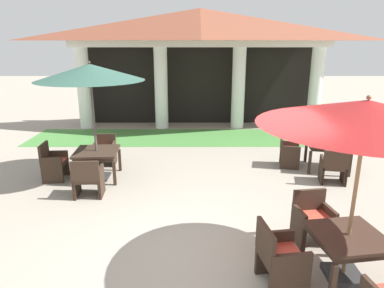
{
  "coord_description": "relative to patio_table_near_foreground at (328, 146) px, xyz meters",
  "views": [
    {
      "loc": [
        -0.3,
        -4.69,
        3.27
      ],
      "look_at": [
        -0.31,
        3.04,
        0.98
      ],
      "focal_mm": 32.3,
      "sensor_mm": 36.0,
      "label": 1
    }
  ],
  "objects": [
    {
      "name": "ground_plane",
      "position": [
        -3.29,
        -4.0,
        -0.63
      ],
      "size": [
        60.0,
        60.0,
        0.0
      ],
      "primitive_type": "plane",
      "color": "#9E9384"
    },
    {
      "name": "background_pavilion",
      "position": [
        -3.29,
        4.77,
        2.76
      ],
      "size": [
        10.14,
        2.62,
        4.44
      ],
      "color": "white",
      "rests_on": "ground"
    },
    {
      "name": "lawn_strip",
      "position": [
        -3.29,
        3.16,
        -0.63
      ],
      "size": [
        11.94,
        2.36,
        0.01
      ],
      "primitive_type": "cube",
      "color": "#47843D",
      "rests_on": "ground"
    },
    {
      "name": "patio_table_near_foreground",
      "position": [
        0.0,
        0.0,
        0.0
      ],
      "size": [
        1.22,
        1.22,
        0.72
      ],
      "rotation": [
        0.0,
        0.0,
        -0.21
      ],
      "color": "#38281E",
      "rests_on": "ground"
    },
    {
      "name": "patio_chair_near_foreground_west",
      "position": [
        -0.96,
        0.2,
        -0.24
      ],
      "size": [
        0.61,
        0.66,
        0.79
      ],
      "rotation": [
        0.0,
        0.0,
        -1.78
      ],
      "color": "#38281E",
      "rests_on": "ground"
    },
    {
      "name": "patio_chair_near_foreground_south",
      "position": [
        -0.21,
        -0.97,
        -0.23
      ],
      "size": [
        0.67,
        0.61,
        0.86
      ],
      "rotation": [
        0.0,
        0.0,
        -0.21
      ],
      "color": "#38281E",
      "rests_on": "ground"
    },
    {
      "name": "patio_table_mid_left",
      "position": [
        -5.92,
        -0.66,
        -0.0
      ],
      "size": [
        1.09,
        1.09,
        0.72
      ],
      "rotation": [
        0.0,
        0.0,
        0.07
      ],
      "color": "#38281E",
      "rests_on": "ground"
    },
    {
      "name": "patio_umbrella_mid_left",
      "position": [
        -5.92,
        -0.66,
        1.95
      ],
      "size": [
        2.5,
        2.5,
        2.85
      ],
      "color": "#2D2D2D",
      "rests_on": "ground"
    },
    {
      "name": "patio_chair_mid_left_north",
      "position": [
        -5.99,
        0.4,
        -0.25
      ],
      "size": [
        0.61,
        0.63,
        0.8
      ],
      "rotation": [
        0.0,
        0.0,
        -3.07
      ],
      "color": "#38281E",
      "rests_on": "ground"
    },
    {
      "name": "patio_chair_mid_left_south",
      "position": [
        -5.85,
        -1.72,
        -0.22
      ],
      "size": [
        0.64,
        0.56,
        0.88
      ],
      "rotation": [
        0.0,
        0.0,
        0.07
      ],
      "color": "#38281E",
      "rests_on": "ground"
    },
    {
      "name": "patio_chair_mid_left_west",
      "position": [
        -6.98,
        -0.73,
        -0.21
      ],
      "size": [
        0.55,
        0.63,
        0.92
      ],
      "rotation": [
        0.0,
        0.0,
        -1.5
      ],
      "color": "#38281E",
      "rests_on": "ground"
    },
    {
      "name": "patio_table_mid_right",
      "position": [
        -1.41,
        -4.47,
        -0.02
      ],
      "size": [
        1.07,
        1.07,
        0.71
      ],
      "rotation": [
        0.0,
        0.0,
        0.15
      ],
      "color": "#38281E",
      "rests_on": "ground"
    },
    {
      "name": "patio_umbrella_mid_right",
      "position": [
        -1.41,
        -4.47,
        1.77
      ],
      "size": [
        2.73,
        2.73,
        2.65
      ],
      "color": "#2D2D2D",
      "rests_on": "ground"
    },
    {
      "name": "patio_chair_mid_right_west",
      "position": [
        -2.39,
        -4.61,
        -0.2
      ],
      "size": [
        0.65,
        0.7,
        0.93
      ],
      "rotation": [
        0.0,
        0.0,
        -1.42
      ],
      "color": "#38281E",
      "rests_on": "ground"
    },
    {
      "name": "patio_chair_mid_right_north",
      "position": [
        -1.55,
        -3.49,
        -0.22
      ],
      "size": [
        0.66,
        0.57,
        0.87
      ],
      "rotation": [
        0.0,
        0.0,
        -2.99
      ],
      "color": "#38281E",
      "rests_on": "ground"
    }
  ]
}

